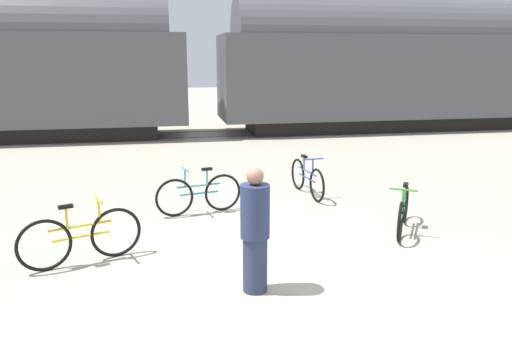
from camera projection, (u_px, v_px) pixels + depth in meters
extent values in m
plane|color=#B2A893|center=(279.00, 264.00, 7.31)|extent=(80.00, 80.00, 0.00)
cube|color=black|center=(389.00, 122.00, 20.49)|extent=(11.62, 2.24, 0.55)
cube|color=#4C4C51|center=(392.00, 76.00, 20.06)|extent=(13.83, 2.98, 3.18)
cylinder|color=#4C4C51|center=(394.00, 35.00, 19.70)|extent=(12.72, 2.83, 2.83)
cube|color=#4C4238|center=(206.00, 137.00, 18.49)|extent=(71.32, 0.07, 0.01)
cube|color=#4C4238|center=(203.00, 131.00, 19.86)|extent=(71.32, 0.07, 0.01)
torus|color=black|center=(116.00, 232.00, 7.52)|extent=(0.73, 0.32, 0.77)
torus|color=black|center=(44.00, 246.00, 7.01)|extent=(0.73, 0.32, 0.77)
cylinder|color=gold|center=(80.00, 226.00, 7.22)|extent=(0.85, 0.35, 0.04)
cylinder|color=gold|center=(81.00, 236.00, 7.26)|extent=(0.77, 0.32, 0.04)
cylinder|color=gold|center=(67.00, 217.00, 7.09)|extent=(0.04, 0.04, 0.32)
cube|color=black|center=(66.00, 207.00, 7.06)|extent=(0.22, 0.15, 0.05)
cylinder|color=gold|center=(99.00, 211.00, 7.32)|extent=(0.04, 0.04, 0.36)
cylinder|color=gold|center=(98.00, 199.00, 7.28)|extent=(0.19, 0.44, 0.03)
torus|color=black|center=(174.00, 198.00, 9.39)|extent=(0.73, 0.20, 0.74)
torus|color=black|center=(223.00, 192.00, 9.75)|extent=(0.73, 0.20, 0.74)
cylinder|color=teal|center=(199.00, 186.00, 9.53)|extent=(0.83, 0.21, 0.04)
cylinder|color=teal|center=(199.00, 193.00, 9.56)|extent=(0.76, 0.20, 0.04)
cylinder|color=teal|center=(207.00, 177.00, 9.55)|extent=(0.04, 0.04, 0.31)
cube|color=black|center=(207.00, 169.00, 9.52)|extent=(0.21, 0.12, 0.05)
cylinder|color=teal|center=(185.00, 178.00, 9.39)|extent=(0.04, 0.04, 0.34)
cylinder|color=teal|center=(185.00, 169.00, 9.35)|extent=(0.13, 0.46, 0.03)
torus|color=black|center=(400.00, 222.00, 8.14)|extent=(0.40, 0.60, 0.67)
torus|color=black|center=(406.00, 204.00, 9.09)|extent=(0.40, 0.60, 0.67)
cylinder|color=#338C38|center=(404.00, 203.00, 8.57)|extent=(0.51, 0.80, 0.04)
cylinder|color=#338C38|center=(403.00, 211.00, 8.61)|extent=(0.47, 0.73, 0.04)
cylinder|color=#338C38|center=(405.00, 193.00, 8.71)|extent=(0.04, 0.04, 0.28)
cube|color=black|center=(406.00, 185.00, 8.68)|extent=(0.17, 0.21, 0.05)
cylinder|color=#338C38|center=(403.00, 199.00, 8.28)|extent=(0.04, 0.04, 0.31)
cylinder|color=#338C38|center=(404.00, 190.00, 8.24)|extent=(0.41, 0.27, 0.03)
torus|color=black|center=(317.00, 185.00, 10.35)|extent=(0.13, 0.71, 0.71)
torus|color=black|center=(298.00, 174.00, 11.32)|extent=(0.13, 0.71, 0.71)
cylinder|color=#3351B7|center=(307.00, 171.00, 10.79)|extent=(0.15, 0.92, 0.04)
cylinder|color=#3351B7|center=(307.00, 178.00, 10.82)|extent=(0.14, 0.83, 0.04)
cylinder|color=#3351B7|center=(304.00, 163.00, 10.93)|extent=(0.04, 0.04, 0.29)
cube|color=black|center=(304.00, 156.00, 10.89)|extent=(0.10, 0.21, 0.05)
cylinder|color=#3351B7|center=(313.00, 167.00, 10.49)|extent=(0.04, 0.04, 0.33)
cylinder|color=#3351B7|center=(313.00, 159.00, 10.45)|extent=(0.46, 0.09, 0.03)
cylinder|color=#283351|center=(255.00, 264.00, 6.43)|extent=(0.32, 0.32, 0.73)
cylinder|color=navy|center=(255.00, 211.00, 6.27)|extent=(0.37, 0.37, 0.69)
sphere|color=#A37556|center=(255.00, 176.00, 6.16)|extent=(0.22, 0.22, 0.22)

